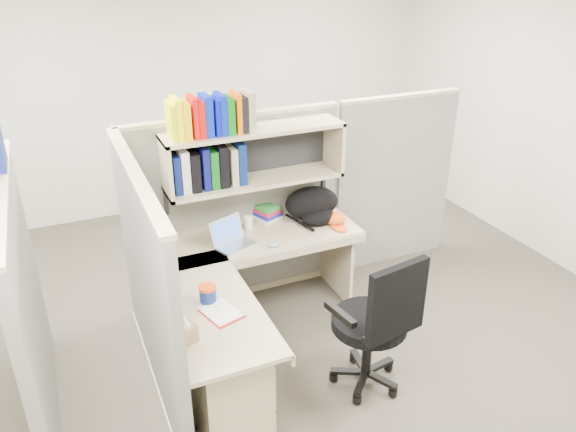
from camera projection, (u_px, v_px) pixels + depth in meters
name	position (u px, v px, depth m)	size (l,w,h in m)	color
ground	(279.00, 353.00, 4.26)	(6.00, 6.00, 0.00)	#343028
room_shell	(277.00, 150.00, 3.56)	(6.00, 6.00, 6.00)	beige
cubicle	(208.00, 231.00, 4.11)	(3.79, 1.84, 1.95)	slate
desk	(238.00, 342.00, 3.69)	(1.74, 1.75, 0.73)	tan
laptop	(235.00, 234.00, 4.22)	(0.29, 0.29, 0.21)	silver
backpack	(315.00, 206.00, 4.61)	(0.46, 0.36, 0.27)	black
orange_cap	(335.00, 218.00, 4.60)	(0.18, 0.21, 0.10)	#E25613
snack_canister	(208.00, 293.00, 3.59)	(0.11, 0.11, 0.11)	navy
tissue_box	(185.00, 329.00, 3.21)	(0.11, 0.11, 0.17)	#968055
mouse	(274.00, 245.00, 4.25)	(0.08, 0.06, 0.03)	#7B8CAF
paper_cup	(248.00, 222.00, 4.52)	(0.07, 0.07, 0.10)	silver
book_stack	(265.00, 211.00, 4.70)	(0.17, 0.24, 0.12)	gray
loose_paper	(221.00, 312.00, 3.50)	(0.19, 0.25, 0.00)	silver
task_chair	(372.00, 343.00, 3.78)	(0.59, 0.55, 1.08)	black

